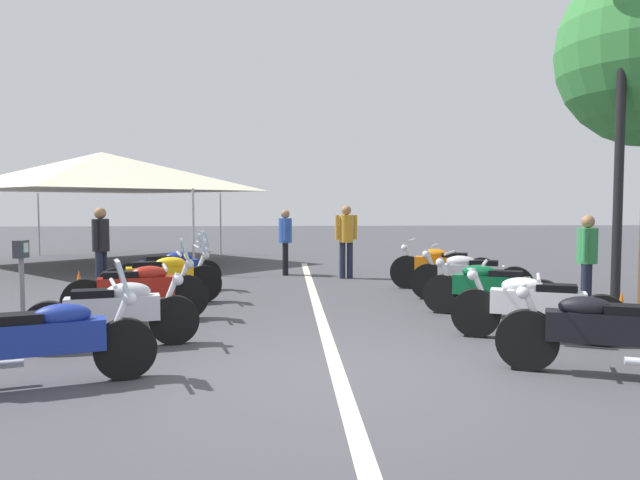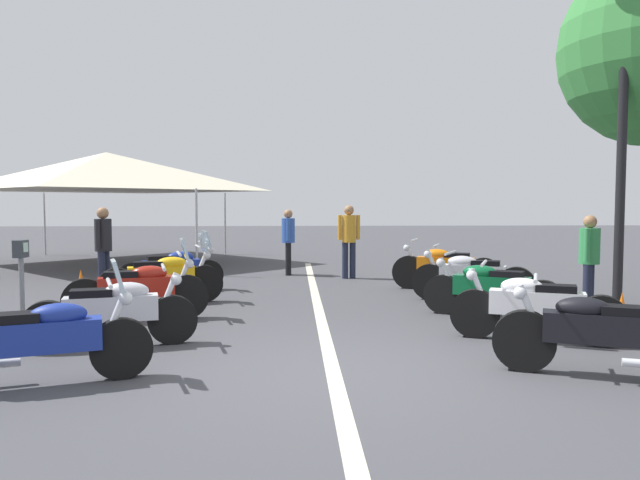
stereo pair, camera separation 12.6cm
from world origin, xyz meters
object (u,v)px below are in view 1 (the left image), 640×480
at_px(parking_meter, 22,272).
at_px(bystander_3, 587,255).
at_px(street_lamp_twin_globe, 622,76).
at_px(motorcycle_left_row_2, 139,290).
at_px(traffic_cone_1, 621,316).
at_px(bystander_2, 346,236).
at_px(event_tent, 102,172).
at_px(motorcycle_left_row_1, 115,312).
at_px(bystander_4, 285,237).
at_px(motorcycle_right_row_0, 602,332).
at_px(motorcycle_right_row_4, 442,267).
at_px(motorcycle_left_row_3, 162,277).
at_px(motorcycle_left_row_4, 171,269).
at_px(motorcycle_right_row_2, 490,288).
at_px(motorcycle_left_row_0, 46,340).
at_px(motorcycle_right_row_1, 536,306).
at_px(bystander_1, 101,243).
at_px(motorcycle_right_row_3, 470,276).
at_px(traffic_cone_0, 79,288).

distance_m(parking_meter, bystander_3, 8.39).
bearing_deg(street_lamp_twin_globe, motorcycle_left_row_2, 89.68).
bearing_deg(traffic_cone_1, street_lamp_twin_globe, -26.98).
relative_size(bystander_2, event_tent, 0.25).
relative_size(motorcycle_left_row_1, bystander_3, 1.29).
distance_m(street_lamp_twin_globe, bystander_4, 8.10).
bearing_deg(motorcycle_left_row_2, motorcycle_right_row_0, -45.11).
height_order(street_lamp_twin_globe, event_tent, street_lamp_twin_globe).
bearing_deg(motorcycle_right_row_4, street_lamp_twin_globe, 144.45).
height_order(motorcycle_left_row_3, motorcycle_left_row_4, motorcycle_left_row_3).
xyz_separation_m(motorcycle_left_row_3, motorcycle_left_row_4, (1.42, 0.11, -0.01)).
relative_size(motorcycle_left_row_1, motorcycle_right_row_2, 1.05).
distance_m(motorcycle_left_row_1, event_tent, 10.96).
relative_size(motorcycle_left_row_2, traffic_cone_1, 3.36).
distance_m(motorcycle_left_row_3, bystander_4, 4.67).
relative_size(motorcycle_left_row_2, bystander_2, 1.22).
relative_size(motorcycle_left_row_0, street_lamp_twin_globe, 0.37).
distance_m(motorcycle_right_row_1, bystander_1, 8.00).
bearing_deg(motorcycle_right_row_4, bystander_1, 22.78).
xyz_separation_m(motorcycle_left_row_3, motorcycle_right_row_0, (-4.67, -5.32, -0.01)).
bearing_deg(motorcycle_left_row_4, bystander_2, 6.65).
xyz_separation_m(motorcycle_right_row_3, event_tent, (7.11, 8.49, 2.19)).
xyz_separation_m(motorcycle_right_row_4, parking_meter, (-4.22, 6.43, 0.43)).
bearing_deg(motorcycle_right_row_3, motorcycle_right_row_1, 110.55).
relative_size(motorcycle_right_row_1, traffic_cone_0, 3.30).
height_order(motorcycle_right_row_4, street_lamp_twin_globe, street_lamp_twin_globe).
xyz_separation_m(bystander_2, event_tent, (3.69, 6.63, 1.65)).
distance_m(motorcycle_right_row_2, traffic_cone_0, 6.82).
xyz_separation_m(motorcycle_left_row_4, parking_meter, (-4.25, 1.03, 0.44)).
bearing_deg(motorcycle_right_row_0, motorcycle_right_row_3, -68.40).
distance_m(motorcycle_left_row_4, motorcycle_right_row_2, 6.11).
bearing_deg(parking_meter, motorcycle_right_row_2, 17.76).
height_order(motorcycle_left_row_2, bystander_2, bystander_2).
height_order(motorcycle_right_row_0, bystander_1, bystander_1).
bearing_deg(traffic_cone_1, motorcycle_right_row_3, 19.68).
distance_m(motorcycle_left_row_4, street_lamp_twin_globe, 8.53).
bearing_deg(traffic_cone_0, bystander_1, 0.03).
xyz_separation_m(street_lamp_twin_globe, traffic_cone_1, (-1.45, 0.74, -3.38)).
bearing_deg(motorcycle_right_row_1, bystander_2, -52.48).
bearing_deg(bystander_2, traffic_cone_1, -165.59).
xyz_separation_m(motorcycle_left_row_1, bystander_4, (7.30, -2.05, 0.48)).
xyz_separation_m(motorcycle_right_row_1, bystander_4, (7.22, 3.17, 0.47)).
bearing_deg(bystander_1, motorcycle_left_row_2, -54.40).
height_order(motorcycle_left_row_4, motorcycle_right_row_4, motorcycle_left_row_4).
distance_m(traffic_cone_0, bystander_1, 1.43).
relative_size(motorcycle_left_row_2, parking_meter, 1.60).
bearing_deg(bystander_1, traffic_cone_1, -19.17).
distance_m(street_lamp_twin_globe, bystander_3, 2.83).
relative_size(motorcycle_right_row_0, motorcycle_right_row_2, 1.04).
bearing_deg(bystander_4, motorcycle_left_row_2, -111.61).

